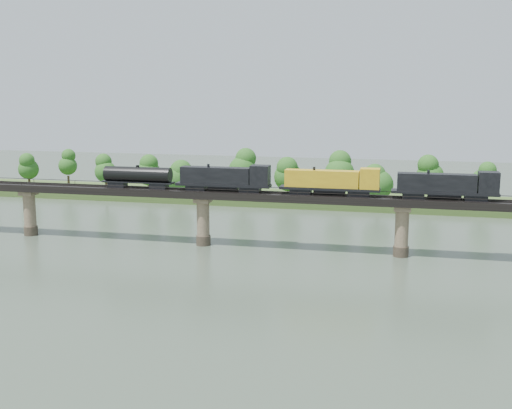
# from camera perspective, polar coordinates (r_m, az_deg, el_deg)

# --- Properties ---
(ground) EXTENTS (400.00, 400.00, 0.00)m
(ground) POSITION_cam_1_polar(r_m,az_deg,el_deg) (106.70, -9.64, -7.36)
(ground) COLOR #334133
(ground) RESTS_ON ground
(far_bank) EXTENTS (300.00, 24.00, 1.60)m
(far_bank) POSITION_cam_1_polar(r_m,az_deg,el_deg) (185.61, 0.49, 0.64)
(far_bank) COLOR #334D1F
(far_bank) RESTS_ON ground
(bridge) EXTENTS (236.00, 30.00, 11.50)m
(bridge) POSITION_cam_1_polar(r_m,az_deg,el_deg) (132.56, -4.72, -1.31)
(bridge) COLOR #473A2D
(bridge) RESTS_ON ground
(bridge_superstructure) EXTENTS (220.00, 4.90, 0.75)m
(bridge_superstructure) POSITION_cam_1_polar(r_m,az_deg,el_deg) (131.42, -4.76, 1.40)
(bridge_superstructure) COLOR black
(bridge_superstructure) RESTS_ON bridge
(far_treeline) EXTENTS (289.06, 17.54, 13.60)m
(far_treeline) POSITION_cam_1_polar(r_m,az_deg,el_deg) (182.09, -2.34, 3.00)
(far_treeline) COLOR #382619
(far_treeline) RESTS_ON far_bank
(freight_train) EXTENTS (79.11, 3.08, 5.45)m
(freight_train) POSITION_cam_1_polar(r_m,az_deg,el_deg) (126.59, 3.41, 2.13)
(freight_train) COLOR black
(freight_train) RESTS_ON bridge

